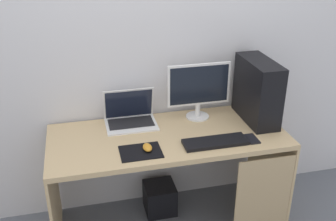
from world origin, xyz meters
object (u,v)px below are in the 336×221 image
(pc_tower, at_px, (257,91))
(keyboard, at_px, (215,142))
(monitor, at_px, (199,89))
(subwoofer, at_px, (160,198))
(cell_phone, at_px, (252,139))
(mouse_left, at_px, (147,147))
(laptop, at_px, (130,117))

(pc_tower, xyz_separation_m, keyboard, (-0.40, -0.27, -0.21))
(monitor, relative_size, subwoofer, 1.95)
(subwoofer, bearing_deg, cell_phone, -33.85)
(monitor, height_order, mouse_left, monitor)
(keyboard, distance_m, mouse_left, 0.44)
(keyboard, height_order, mouse_left, mouse_left)
(monitor, xyz_separation_m, laptop, (-0.49, 0.02, -0.18))
(pc_tower, distance_m, keyboard, 0.53)
(pc_tower, distance_m, mouse_left, 0.90)
(pc_tower, bearing_deg, keyboard, -145.96)
(cell_phone, bearing_deg, monitor, 122.20)
(mouse_left, xyz_separation_m, cell_phone, (0.70, -0.03, -0.02))
(laptop, xyz_separation_m, keyboard, (0.49, -0.41, -0.04))
(monitor, height_order, keyboard, monitor)
(laptop, relative_size, subwoofer, 1.52)
(monitor, xyz_separation_m, cell_phone, (0.25, -0.40, -0.22))
(pc_tower, relative_size, laptop, 1.27)
(monitor, bearing_deg, cell_phone, -57.80)
(laptop, relative_size, keyboard, 0.85)
(laptop, distance_m, mouse_left, 0.40)
(laptop, relative_size, cell_phone, 2.74)
(mouse_left, distance_m, cell_phone, 0.70)
(laptop, height_order, mouse_left, laptop)
(monitor, height_order, cell_phone, monitor)
(monitor, distance_m, laptop, 0.53)
(mouse_left, distance_m, subwoofer, 0.77)
(pc_tower, bearing_deg, cell_phone, -118.02)
(pc_tower, bearing_deg, monitor, 163.37)
(mouse_left, height_order, cell_phone, mouse_left)
(keyboard, bearing_deg, pc_tower, 34.04)
(keyboard, bearing_deg, monitor, 89.32)
(keyboard, bearing_deg, mouse_left, 177.41)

